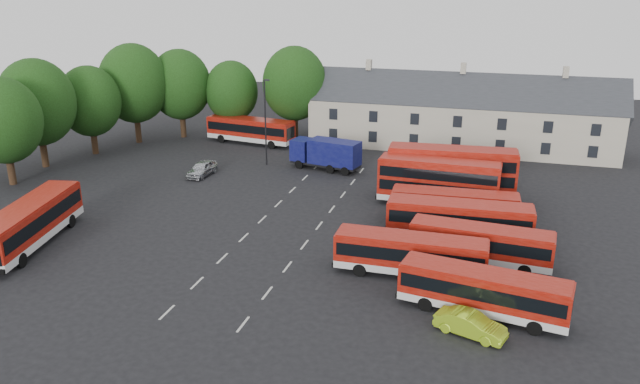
{
  "coord_description": "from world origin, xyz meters",
  "views": [
    {
      "loc": [
        18.29,
        -43.53,
        19.34
      ],
      "look_at": [
        4.48,
        4.04,
        2.2
      ],
      "focal_mm": 35.0,
      "sensor_mm": 36.0,
      "label": 1
    }
  ],
  "objects": [
    {
      "name": "bus_row_b",
      "position": [
        13.45,
        -4.89,
        1.73
      ],
      "size": [
        10.21,
        2.46,
        2.88
      ],
      "rotation": [
        0.0,
        0.0,
        0.01
      ],
      "color": "silver",
      "rests_on": "ground"
    },
    {
      "name": "lane_markings",
      "position": [
        2.5,
        2.0,
        0.01
      ],
      "size": [
        5.15,
        33.8,
        0.01
      ],
      "color": "beige",
      "rests_on": "ground"
    },
    {
      "name": "bus_west",
      "position": [
        -14.81,
        -7.82,
        1.99
      ],
      "size": [
        4.88,
        12.0,
        3.31
      ],
      "rotation": [
        0.0,
        0.0,
        1.77
      ],
      "color": "silver",
      "rests_on": "ground"
    },
    {
      "name": "bus_row_a",
      "position": [
        18.4,
        -8.89,
        1.7
      ],
      "size": [
        10.21,
        3.83,
        2.82
      ],
      "rotation": [
        0.0,
        0.0,
        -0.16
      ],
      "color": "silver",
      "rests_on": "ground"
    },
    {
      "name": "lamppost",
      "position": [
        -5.41,
        17.32,
        4.94
      ],
      "size": [
        0.64,
        0.31,
        9.26
      ],
      "rotation": [
        0.0,
        0.0,
        0.16
      ],
      "color": "black",
      "rests_on": "ground"
    },
    {
      "name": "bus_dd_south",
      "position": [
        13.79,
        9.33,
        2.44
      ],
      "size": [
        10.55,
        2.8,
        4.29
      ],
      "rotation": [
        0.0,
        0.0,
        -0.04
      ],
      "color": "silver",
      "rests_on": "ground"
    },
    {
      "name": "bus_row_d",
      "position": [
        16.15,
        2.13,
        1.86
      ],
      "size": [
        11.03,
        3.01,
        3.09
      ],
      "rotation": [
        0.0,
        0.0,
        0.04
      ],
      "color": "silver",
      "rests_on": "ground"
    },
    {
      "name": "treeline",
      "position": [
        -20.74,
        19.36,
        6.68
      ],
      "size": [
        29.92,
        32.59,
        12.01
      ],
      "color": "black",
      "rests_on": "ground"
    },
    {
      "name": "bus_row_c",
      "position": [
        17.93,
        -1.64,
        1.67
      ],
      "size": [
        10.0,
        3.07,
        2.78
      ],
      "rotation": [
        0.0,
        0.0,
        -0.08
      ],
      "color": "silver",
      "rests_on": "ground"
    },
    {
      "name": "lime_car",
      "position": [
        17.87,
        -11.42,
        0.67
      ],
      "size": [
        4.31,
        2.64,
        1.34
      ],
      "primitive_type": "imported",
      "rotation": [
        0.0,
        0.0,
        1.25
      ],
      "color": "#A5D120",
      "rests_on": "ground"
    },
    {
      "name": "box_truck",
      "position": [
        1.3,
        17.38,
        1.83
      ],
      "size": [
        7.75,
        3.76,
        3.25
      ],
      "rotation": [
        0.0,
        0.0,
        -0.2
      ],
      "color": "black",
      "rests_on": "ground"
    },
    {
      "name": "silver_car",
      "position": [
        -10.37,
        11.76,
        0.74
      ],
      "size": [
        1.91,
        4.4,
        1.48
      ],
      "primitive_type": "imported",
      "rotation": [
        0.0,
        0.0,
        -0.04
      ],
      "color": "#B3B7BC",
      "rests_on": "ground"
    },
    {
      "name": "bus_north",
      "position": [
        -10.5,
        25.28,
        1.87
      ],
      "size": [
        11.27,
        4.14,
        3.12
      ],
      "rotation": [
        0.0,
        0.0,
        -0.15
      ],
      "color": "silver",
      "rests_on": "ground"
    },
    {
      "name": "bus_dd_north",
      "position": [
        14.66,
        12.1,
        2.69
      ],
      "size": [
        11.66,
        3.44,
        4.72
      ],
      "rotation": [
        0.0,
        0.0,
        0.07
      ],
      "color": "silver",
      "rests_on": "ground"
    },
    {
      "name": "ground",
      "position": [
        0.0,
        0.0,
        0.0
      ],
      "size": [
        140.0,
        140.0,
        0.0
      ],
      "primitive_type": "plane",
      "color": "black",
      "rests_on": "ground"
    },
    {
      "name": "terrace_houses",
      "position": [
        14.0,
        30.0,
        3.86
      ],
      "size": [
        35.7,
        7.13,
        10.06
      ],
      "color": "beige",
      "rests_on": "ground"
    },
    {
      "name": "bus_row_e",
      "position": [
        15.54,
        5.29,
        1.73
      ],
      "size": [
        10.26,
        2.89,
        2.87
      ],
      "rotation": [
        0.0,
        0.0,
        0.05
      ],
      "color": "silver",
      "rests_on": "ground"
    }
  ]
}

